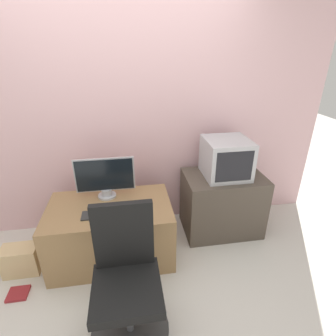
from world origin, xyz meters
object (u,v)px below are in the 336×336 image
at_px(office_chair, 127,285).
at_px(book, 18,294).
at_px(main_monitor, 105,178).
at_px(cardboard_box_lower, 21,260).
at_px(mouse, 131,211).
at_px(crt_tv, 226,158).
at_px(keyboard, 104,214).

height_order(office_chair, book, office_chair).
relative_size(main_monitor, office_chair, 0.57).
bearing_deg(cardboard_box_lower, mouse, -2.33).
bearing_deg(mouse, main_monitor, 124.73).
bearing_deg(cardboard_box_lower, crt_tv, 9.38).
xyz_separation_m(main_monitor, keyboard, (-0.02, -0.31, -0.20)).
height_order(main_monitor, office_chair, office_chair).
bearing_deg(keyboard, mouse, -0.27).
height_order(main_monitor, cardboard_box_lower, main_monitor).
bearing_deg(main_monitor, mouse, -55.27).
height_order(main_monitor, book, main_monitor).
bearing_deg(book, keyboard, 16.95).
bearing_deg(keyboard, book, -163.05).
xyz_separation_m(mouse, crt_tv, (1.00, 0.38, 0.29)).
xyz_separation_m(main_monitor, mouse, (0.22, -0.31, -0.19)).
relative_size(keyboard, crt_tv, 0.83).
relative_size(main_monitor, crt_tv, 1.24).
bearing_deg(mouse, cardboard_box_lower, 177.67).
distance_m(keyboard, cardboard_box_lower, 0.90).
bearing_deg(book, cardboard_box_lower, 97.22).
bearing_deg(crt_tv, main_monitor, -177.17).
xyz_separation_m(office_chair, cardboard_box_lower, (-0.96, 0.68, -0.26)).
relative_size(office_chair, cardboard_box_lower, 3.12).
xyz_separation_m(cardboard_box_lower, book, (0.03, -0.27, -0.12)).
distance_m(main_monitor, keyboard, 0.37).
bearing_deg(crt_tv, keyboard, -163.14).
relative_size(cardboard_box_lower, book, 1.92).
xyz_separation_m(main_monitor, cardboard_box_lower, (-0.80, -0.27, -0.64)).
distance_m(office_chair, book, 1.08).
height_order(cardboard_box_lower, book, cardboard_box_lower).
height_order(keyboard, crt_tv, crt_tv).
xyz_separation_m(keyboard, crt_tv, (1.23, 0.37, 0.29)).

